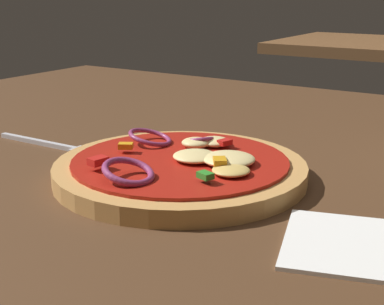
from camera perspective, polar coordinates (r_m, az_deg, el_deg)
name	(u,v)px	position (r m, az deg, el deg)	size (l,w,h in m)	color
dining_table	(179,190)	(0.54, -1.33, -3.79)	(1.19, 1.02, 0.03)	#4C301C
pizza	(181,168)	(0.52, -1.08, -1.57)	(0.23, 0.23, 0.03)	tan
fork	(58,147)	(0.63, -13.32, 0.50)	(0.17, 0.02, 0.01)	silver
napkin	(361,246)	(0.41, 16.61, -8.97)	(0.13, 0.12, 0.00)	white
background_table	(383,47)	(1.91, 18.69, 10.04)	(0.63, 0.50, 0.03)	brown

